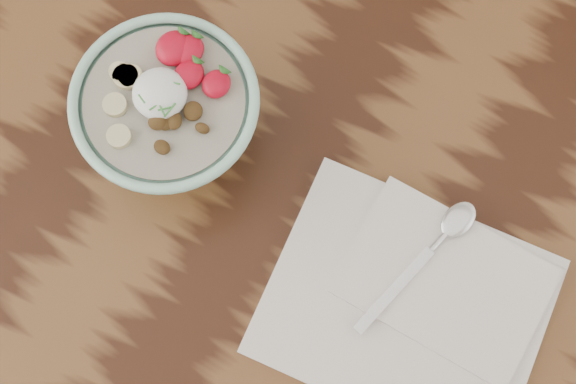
# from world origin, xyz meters

# --- Properties ---
(table) EXTENTS (1.60, 0.90, 0.75)m
(table) POSITION_xyz_m (0.00, 0.00, 0.66)
(table) COLOR black
(table) RESTS_ON ground
(breakfast_bowl) EXTENTS (0.18, 0.18, 0.12)m
(breakfast_bowl) POSITION_xyz_m (-0.11, 0.00, 0.81)
(breakfast_bowl) COLOR #9ED5BF
(breakfast_bowl) RESTS_ON table
(napkin) EXTENTS (0.29, 0.24, 0.02)m
(napkin) POSITION_xyz_m (0.18, -0.02, 0.76)
(napkin) COLOR silver
(napkin) RESTS_ON table
(spoon) EXTENTS (0.05, 0.17, 0.01)m
(spoon) POSITION_xyz_m (0.17, 0.04, 0.77)
(spoon) COLOR silver
(spoon) RESTS_ON napkin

